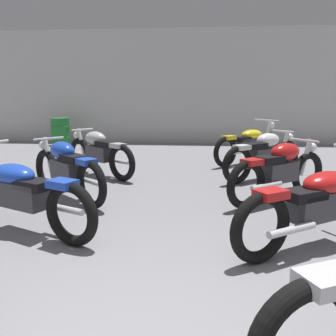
{
  "coord_description": "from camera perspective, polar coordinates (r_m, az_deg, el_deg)",
  "views": [
    {
      "loc": [
        0.4,
        -1.17,
        1.48
      ],
      "look_at": [
        0.0,
        3.39,
        0.55
      ],
      "focal_mm": 37.22,
      "sensor_mm": 36.0,
      "label": 1
    }
  ],
  "objects": [
    {
      "name": "motorcycle_left_row_1",
      "position": [
        4.17,
        -23.09,
        -3.73
      ],
      "size": [
        2.02,
        1.07,
        0.97
      ],
      "color": "black",
      "rests_on": "ground"
    },
    {
      "name": "back_wall",
      "position": [
        11.53,
        3.09,
        13.08
      ],
      "size": [
        13.07,
        0.24,
        3.6
      ],
      "primitive_type": "cube",
      "color": "#BCBAB7",
      "rests_on": "ground"
    },
    {
      "name": "motorcycle_right_row_2",
      "position": [
        5.22,
        17.87,
        -0.35
      ],
      "size": [
        1.62,
        1.29,
        0.88
      ],
      "color": "black",
      "rests_on": "ground"
    },
    {
      "name": "motorcycle_left_row_3",
      "position": [
        6.75,
        -11.25,
        2.58
      ],
      "size": [
        1.64,
        1.27,
        0.88
      ],
      "color": "black",
      "rests_on": "ground"
    },
    {
      "name": "motorcycle_right_row_3",
      "position": [
        6.57,
        15.43,
        2.15
      ],
      "size": [
        1.61,
        1.32,
        0.88
      ],
      "color": "black",
      "rests_on": "ground"
    },
    {
      "name": "motorcycle_right_row_1",
      "position": [
        3.77,
        23.64,
        -5.32
      ],
      "size": [
        1.88,
        1.27,
        0.97
      ],
      "color": "black",
      "rests_on": "ground"
    },
    {
      "name": "oil_drum",
      "position": [
        11.45,
        -17.17,
        5.71
      ],
      "size": [
        0.59,
        0.59,
        0.85
      ],
      "color": "#1E722D",
      "rests_on": "ground"
    },
    {
      "name": "motorcycle_right_row_4",
      "position": [
        8.1,
        13.11,
        3.91
      ],
      "size": [
        1.67,
        1.55,
        0.97
      ],
      "color": "black",
      "rests_on": "ground"
    },
    {
      "name": "motorcycle_left_row_2",
      "position": [
        5.31,
        -16.3,
        -0.05
      ],
      "size": [
        1.57,
        1.37,
        0.88
      ],
      "color": "black",
      "rests_on": "ground"
    }
  ]
}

